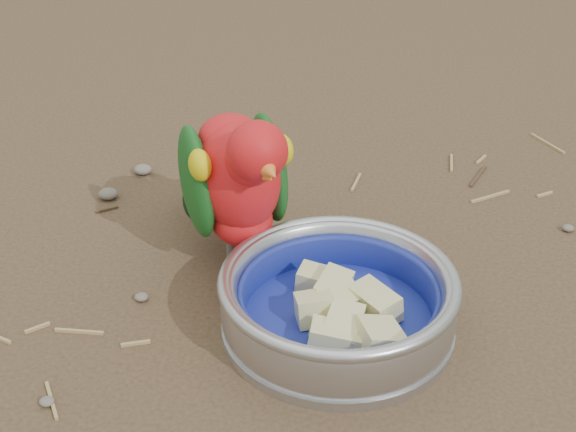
# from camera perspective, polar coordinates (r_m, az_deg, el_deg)

# --- Properties ---
(ground) EXTENTS (60.00, 60.00, 0.00)m
(ground) POSITION_cam_1_polar(r_m,az_deg,el_deg) (0.75, 4.42, -8.85)
(ground) COLOR #503B29
(food_bowl) EXTENTS (0.22, 0.22, 0.02)m
(food_bowl) POSITION_cam_1_polar(r_m,az_deg,el_deg) (0.75, 3.54, -7.62)
(food_bowl) COLOR #B2B2BA
(food_bowl) RESTS_ON ground
(bowl_wall) EXTENTS (0.22, 0.22, 0.04)m
(bowl_wall) POSITION_cam_1_polar(r_m,az_deg,el_deg) (0.73, 3.61, -5.78)
(bowl_wall) COLOR #B2B2BA
(bowl_wall) RESTS_ON food_bowl
(fruit_wedges) EXTENTS (0.13, 0.13, 0.03)m
(fruit_wedges) POSITION_cam_1_polar(r_m,az_deg,el_deg) (0.74, 3.59, -6.21)
(fruit_wedges) COLOR beige
(fruit_wedges) RESTS_ON food_bowl
(lory_parrot) EXTENTS (0.20, 0.24, 0.18)m
(lory_parrot) POSITION_cam_1_polar(r_m,az_deg,el_deg) (0.80, -3.54, 1.80)
(lory_parrot) COLOR red
(lory_parrot) RESTS_ON ground
(ground_debris) EXTENTS (0.90, 0.80, 0.01)m
(ground_debris) POSITION_cam_1_polar(r_m,az_deg,el_deg) (0.81, 3.80, -4.85)
(ground_debris) COLOR tan
(ground_debris) RESTS_ON ground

